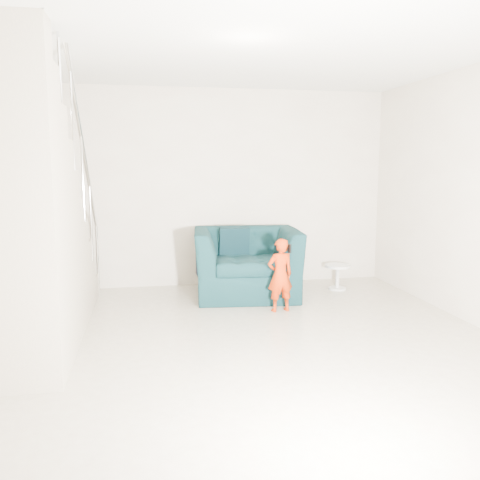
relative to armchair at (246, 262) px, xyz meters
name	(u,v)px	position (x,y,z in m)	size (l,w,h in m)	color
floor	(248,354)	(-0.39, -2.04, -0.43)	(5.50, 5.50, 0.00)	gray
ceiling	(249,37)	(-0.39, -2.04, 2.27)	(5.50, 5.50, 0.00)	silver
back_wall	(209,188)	(-0.39, 0.71, 0.92)	(5.00, 5.00, 0.00)	#B6A694
front_wall	(416,264)	(-0.39, -4.79, 0.92)	(5.00, 5.00, 0.00)	#B6A694
armchair	(246,262)	(0.00, 0.00, 0.00)	(1.32, 1.15, 0.86)	black
toddler	(280,275)	(0.24, -0.79, -0.01)	(0.31, 0.20, 0.85)	#B01C05
side_table	(338,273)	(1.27, 0.07, -0.20)	(0.34, 0.34, 0.34)	silver
staircase	(18,246)	(-2.39, -1.49, 0.52)	(1.02, 3.03, 3.62)	#ADA089
cushion	(234,241)	(-0.12, 0.27, 0.24)	(0.40, 0.11, 0.38)	black
throw	(200,255)	(-0.60, 0.03, 0.11)	(0.05, 0.51, 0.57)	black
phone	(289,248)	(0.33, -0.83, 0.31)	(0.02, 0.05, 0.10)	black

